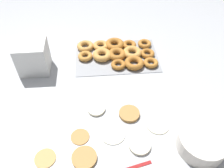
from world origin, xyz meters
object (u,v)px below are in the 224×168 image
(pancake_7, at_px, (84,158))
(donut_tray, at_px, (118,53))
(pancake_6, at_px, (113,133))
(batter_bowl, at_px, (202,143))
(pancake_1, at_px, (96,109))
(pancake_3, at_px, (80,136))
(pancake_5, at_px, (140,145))
(container_stack, at_px, (33,57))
(pancake_2, at_px, (45,158))
(pancake_0, at_px, (158,124))
(pancake_4, at_px, (129,114))

(pancake_7, distance_m, donut_tray, 0.67)
(pancake_6, distance_m, batter_bowl, 0.37)
(pancake_1, relative_size, donut_tray, 0.17)
(pancake_6, distance_m, donut_tray, 0.54)
(pancake_3, xyz_separation_m, batter_bowl, (-0.50, 0.09, 0.03))
(pancake_5, height_order, pancake_6, pancake_5)
(pancake_1, distance_m, pancake_3, 0.16)
(pancake_5, bearing_deg, container_stack, -46.34)
(pancake_2, height_order, pancake_6, pancake_2)
(pancake_7, bearing_deg, donut_tray, -107.21)
(pancake_2, xyz_separation_m, pancake_6, (-0.28, -0.09, -0.00))
(pancake_2, bearing_deg, pancake_6, -161.92)
(pancake_1, relative_size, container_stack, 0.48)
(donut_tray, xyz_separation_m, container_stack, (0.46, 0.08, 0.07))
(pancake_0, distance_m, pancake_2, 0.50)
(batter_bowl, bearing_deg, pancake_4, -35.12)
(donut_tray, bearing_deg, container_stack, 10.17)
(pancake_5, xyz_separation_m, container_stack, (0.50, -0.52, 0.08))
(pancake_4, relative_size, pancake_6, 0.87)
(pancake_2, distance_m, pancake_3, 0.16)
(pancake_2, relative_size, pancake_7, 0.85)
(pancake_1, distance_m, pancake_7, 0.25)
(pancake_1, distance_m, pancake_5, 0.27)
(batter_bowl, bearing_deg, pancake_5, -5.68)
(pancake_4, distance_m, pancake_5, 0.17)
(pancake_2, relative_size, pancake_4, 0.92)
(pancake_3, relative_size, donut_tray, 0.17)
(pancake_3, relative_size, container_stack, 0.47)
(container_stack, bearing_deg, pancake_4, 143.23)
(pancake_2, height_order, donut_tray, donut_tray)
(pancake_0, relative_size, pancake_6, 0.94)
(pancake_2, relative_size, pancake_5, 0.96)
(pancake_7, bearing_deg, pancake_0, -157.78)
(batter_bowl, bearing_deg, pancake_3, -10.20)
(pancake_0, bearing_deg, pancake_3, 5.55)
(pancake_4, bearing_deg, pancake_6, 48.74)
(pancake_0, bearing_deg, pancake_1, -21.57)
(pancake_5, relative_size, donut_tray, 0.19)
(donut_tray, bearing_deg, pancake_7, 72.79)
(pancake_6, xyz_separation_m, pancake_7, (0.12, 0.10, 0.00))
(pancake_1, bearing_deg, pancake_4, 164.89)
(pancake_0, distance_m, container_stack, 0.73)
(pancake_4, xyz_separation_m, container_stack, (0.47, -0.35, 0.08))
(pancake_0, height_order, pancake_1, pancake_1)
(pancake_4, bearing_deg, donut_tray, -88.57)
(pancake_0, distance_m, pancake_3, 0.35)
(pancake_6, distance_m, container_stack, 0.60)
(pancake_5, distance_m, pancake_7, 0.23)
(pancake_2, relative_size, container_stack, 0.51)
(pancake_2, xyz_separation_m, pancake_4, (-0.37, -0.19, 0.00))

